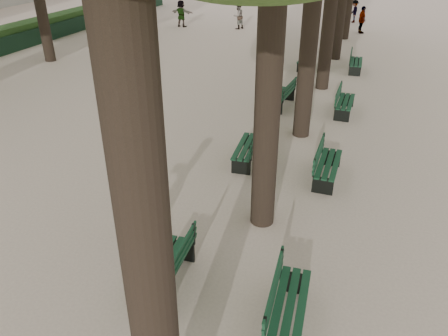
% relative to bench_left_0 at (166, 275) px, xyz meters
% --- Properties ---
extents(ground, '(120.00, 120.00, 0.00)m').
position_rel_bench_left_0_xyz_m(ground, '(-0.37, -0.44, -0.27)').
color(ground, beige).
rests_on(ground, ground).
extents(bench_left_0, '(0.66, 1.83, 0.92)m').
position_rel_bench_left_0_xyz_m(bench_left_0, '(0.00, 0.00, 0.00)').
color(bench_left_0, black).
rests_on(bench_left_0, ground).
extents(bench_left_1, '(0.70, 1.84, 0.92)m').
position_rel_bench_left_0_xyz_m(bench_left_1, '(-0.00, 5.27, 0.00)').
color(bench_left_1, black).
rests_on(bench_left_1, ground).
extents(bench_left_2, '(0.72, 1.84, 0.92)m').
position_rel_bench_left_0_xyz_m(bench_left_2, '(-0.00, 9.90, 0.00)').
color(bench_left_2, black).
rests_on(bench_left_2, ground).
extents(bench_left_3, '(0.63, 1.82, 0.92)m').
position_rel_bench_left_0_xyz_m(bench_left_3, '(0.00, 15.33, 0.00)').
color(bench_left_3, black).
rests_on(bench_left_3, ground).
extents(bench_right_0, '(0.67, 1.83, 0.92)m').
position_rel_bench_left_0_xyz_m(bench_right_0, '(2.27, -0.18, 0.00)').
color(bench_right_0, black).
rests_on(bench_right_0, ground).
extents(bench_right_1, '(0.59, 1.81, 0.92)m').
position_rel_bench_left_0_xyz_m(bench_right_1, '(2.27, 4.96, 0.00)').
color(bench_right_1, black).
rests_on(bench_right_1, ground).
extents(bench_right_2, '(0.60, 1.81, 0.92)m').
position_rel_bench_left_0_xyz_m(bench_right_2, '(2.27, 9.91, 0.00)').
color(bench_right_2, black).
rests_on(bench_right_2, ground).
extents(bench_right_3, '(0.63, 1.82, 0.92)m').
position_rel_bench_left_0_xyz_m(bench_right_3, '(2.27, 15.55, 0.00)').
color(bench_right_3, black).
rests_on(bench_right_3, ground).
extents(man_with_map, '(0.68, 0.74, 1.71)m').
position_rel_bench_left_0_xyz_m(man_with_map, '(-1.07, 0.86, 0.58)').
color(man_with_map, black).
rests_on(man_with_map, ground).
extents(pedestrian_b, '(0.57, 1.03, 1.53)m').
position_rel_bench_left_0_xyz_m(pedestrian_b, '(1.24, 28.23, 0.49)').
color(pedestrian_b, '#262628').
rests_on(pedestrian_b, ground).
extents(pedestrian_c, '(0.68, 1.02, 1.65)m').
position_rel_bench_left_0_xyz_m(pedestrian_c, '(1.98, 24.52, 0.55)').
color(pedestrian_c, '#262628').
rests_on(pedestrian_c, ground).
extents(pedestrian_e, '(1.62, 0.57, 1.71)m').
position_rel_bench_left_0_xyz_m(pedestrian_e, '(-9.68, 22.85, 0.58)').
color(pedestrian_e, '#262628').
rests_on(pedestrian_e, ground).
extents(pedestrian_a, '(0.67, 0.85, 1.62)m').
position_rel_bench_left_0_xyz_m(pedestrian_a, '(-5.83, 23.37, 0.54)').
color(pedestrian_a, '#262628').
rests_on(pedestrian_a, ground).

